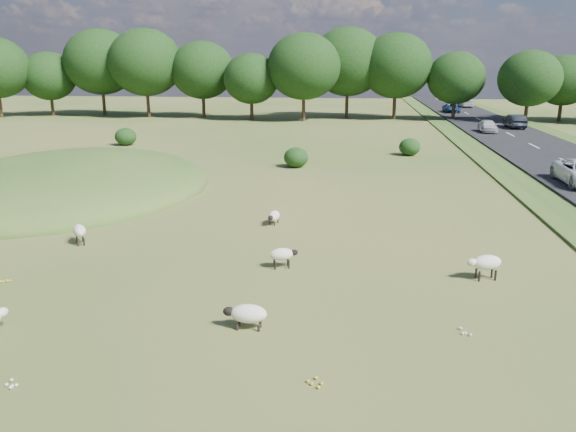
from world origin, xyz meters
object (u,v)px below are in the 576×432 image
object	(u,v)px
sheep_5	(247,314)
car_1	(451,108)
car_7	(488,126)
sheep_0	(486,263)
sheep_6	(282,254)
car_5	(466,102)
sheep_4	(274,216)
car_0	(515,121)
sheep_3	(79,231)

from	to	relation	value
sheep_5	car_1	xyz separation A→B (m)	(16.21, 70.01, 0.40)
car_7	car_1	bearing A→B (deg)	90.00
sheep_0	sheep_6	xyz separation A→B (m)	(-7.08, 0.27, -0.09)
car_5	car_7	distance (m)	34.58
sheep_4	sheep_6	distance (m)	5.73
car_0	car_5	distance (m)	29.96
car_0	car_1	distance (m)	19.91
sheep_3	sheep_5	world-z (taller)	sheep_3
sheep_3	car_7	bearing A→B (deg)	-63.86
sheep_4	sheep_5	size ratio (longest dim) A/B	0.89
sheep_0	sheep_3	world-z (taller)	sheep_0
sheep_6	car_0	size ratio (longest dim) A/B	0.25
sheep_6	car_5	world-z (taller)	car_5
sheep_3	sheep_4	xyz separation A→B (m)	(7.51, 3.85, -0.17)
sheep_0	car_7	distance (m)	42.36
sheep_5	car_1	world-z (taller)	car_1
sheep_6	car_7	xyz separation A→B (m)	(15.87, 41.17, 0.36)
sheep_0	sheep_3	bearing A→B (deg)	-23.17
sheep_3	sheep_4	world-z (taller)	sheep_3
car_5	sheep_5	bearing A→B (deg)	76.03
car_0	sheep_4	bearing A→B (deg)	62.48
sheep_0	sheep_6	distance (m)	7.09
sheep_4	car_0	xyz separation A→B (m)	(20.82, 39.96, 0.59)
sheep_5	car_0	bearing A→B (deg)	-111.89
sheep_3	sheep_6	bearing A→B (deg)	-133.50
sheep_3	car_1	world-z (taller)	car_1
sheep_3	sheep_6	distance (m)	8.84
sheep_6	car_1	bearing A→B (deg)	57.96
sheep_0	car_0	bearing A→B (deg)	-121.16
sheep_4	sheep_5	xyz separation A→B (m)	(0.81, -10.52, 0.06)
car_1	car_5	distance (m)	11.10
sheep_3	car_1	bearing A→B (deg)	-53.12
sheep_4	car_7	world-z (taller)	car_7
sheep_6	car_5	distance (m)	78.06
car_0	car_1	bearing A→B (deg)	-78.99
sheep_0	sheep_6	bearing A→B (deg)	-17.95
sheep_5	car_7	distance (m)	48.84
car_1	car_7	bearing A→B (deg)	-90.00
sheep_6	car_7	distance (m)	44.13
sheep_4	car_5	world-z (taller)	car_5
car_1	sheep_5	bearing A→B (deg)	-103.04
car_5	car_7	world-z (taller)	car_5
sheep_3	sheep_5	distance (m)	10.67
sheep_6	sheep_3	bearing A→B (deg)	150.11
sheep_5	sheep_6	xyz separation A→B (m)	(0.34, 4.90, 0.07)
sheep_0	sheep_5	world-z (taller)	sheep_0
sheep_0	car_0	xyz separation A→B (m)	(12.59, 45.84, 0.36)
car_5	sheep_4	bearing A→B (deg)	73.42
sheep_6	car_0	distance (m)	49.64
sheep_0	car_1	world-z (taller)	car_1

